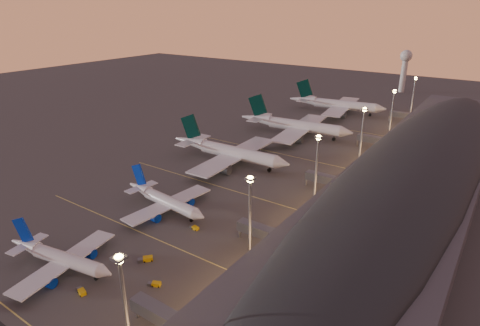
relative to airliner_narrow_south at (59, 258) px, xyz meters
The scene contains 14 objects.
ground 29.63m from the airliner_narrow_south, 81.85° to the left, with size 700.00×700.00×0.00m, color #3E3C39.
airliner_narrow_south is the anchor object (origin of this frame).
airliner_narrow_north 39.05m from the airliner_narrow_south, 90.78° to the left, with size 37.64×33.77×13.44m.
airliner_wide_near 87.39m from the airliner_narrow_south, 95.79° to the left, with size 59.42×54.02×19.04m.
airliner_wide_mid 139.42m from the airliner_narrow_south, 91.50° to the left, with size 62.51×57.30×19.99m.
airliner_wide_far 197.62m from the airliner_narrow_south, 91.09° to the left, with size 62.26×57.22×19.93m.
terminal_building 121.31m from the airliner_narrow_south, 56.99° to the left, with size 56.35×255.00×17.46m.
light_masts 103.37m from the airliner_narrow_south, 66.89° to the left, with size 2.20×217.20×25.90m.
radar_tower 290.10m from the airliner_narrow_south, 87.19° to the left, with size 9.00×9.00×32.50m.
lane_markings 69.35m from the airliner_narrow_south, 86.55° to the left, with size 90.00×180.36×0.00m.
baggage_tug_a 13.66m from the airliner_narrow_south, 12.95° to the right, with size 3.62×2.22×1.01m.
baggage_tug_b 27.22m from the airliner_narrow_south, 19.27° to the left, with size 3.49×2.55×0.97m.
baggage_tug_c 38.62m from the airliner_narrow_south, 65.36° to the left, with size 3.37×1.77×0.96m.
baggage_tug_d 22.11m from the airliner_narrow_south, 42.70° to the left, with size 3.77×3.97×1.18m.
Camera 1 is at (84.56, -74.88, 64.43)m, focal length 30.00 mm.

